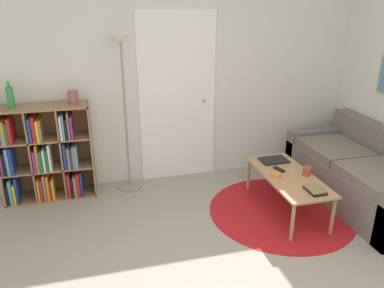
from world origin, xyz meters
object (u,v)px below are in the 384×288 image
(coffee_table, at_px, (288,178))
(laptop, at_px, (274,160))
(floor_lamp, at_px, (123,71))
(couch, at_px, (364,176))
(vase_on_shelf, at_px, (73,98))
(bowl, at_px, (276,175))
(cup, at_px, (307,171))
(bottle_middle, at_px, (10,97))
(bookshelf, at_px, (45,155))

(coffee_table, distance_m, laptop, 0.37)
(floor_lamp, relative_size, couch, 0.98)
(couch, distance_m, vase_on_shelf, 3.33)
(floor_lamp, distance_m, couch, 2.93)
(bowl, xyz_separation_m, cup, (0.33, -0.05, 0.03))
(bottle_middle, height_order, vase_on_shelf, bottle_middle)
(floor_lamp, bearing_deg, couch, -20.51)
(laptop, relative_size, vase_on_shelf, 2.07)
(laptop, xyz_separation_m, cup, (0.16, -0.43, 0.04))
(bowl, bearing_deg, vase_on_shelf, 154.01)
(bottle_middle, bearing_deg, cup, -18.89)
(bowl, bearing_deg, bottle_middle, 159.90)
(vase_on_shelf, bearing_deg, floor_lamp, -1.40)
(coffee_table, bearing_deg, vase_on_shelf, 155.79)
(bookshelf, height_order, floor_lamp, floor_lamp)
(couch, bearing_deg, floor_lamp, 159.49)
(bookshelf, distance_m, laptop, 2.58)
(cup, bearing_deg, bowl, 171.34)
(laptop, relative_size, cup, 3.31)
(laptop, bearing_deg, bowl, -112.98)
(bottle_middle, bearing_deg, vase_on_shelf, 1.36)
(couch, bearing_deg, bottle_middle, 165.64)
(couch, xyz_separation_m, bowl, (-1.09, -0.01, 0.15))
(coffee_table, relative_size, bowl, 10.92)
(bookshelf, bearing_deg, floor_lamp, -0.72)
(bottle_middle, bearing_deg, couch, -14.36)
(couch, xyz_separation_m, laptop, (-0.93, 0.37, 0.14))
(bookshelf, height_order, cup, bookshelf)
(bookshelf, bearing_deg, bowl, -22.26)
(bookshelf, height_order, bowl, bookshelf)
(bowl, bearing_deg, coffee_table, 3.56)
(coffee_table, xyz_separation_m, cup, (0.18, -0.06, 0.09))
(bookshelf, distance_m, vase_on_shelf, 0.74)
(bookshelf, distance_m, bottle_middle, 0.72)
(couch, bearing_deg, bookshelf, 164.47)
(laptop, height_order, bottle_middle, bottle_middle)
(laptop, bearing_deg, bottle_middle, 168.27)
(bookshelf, height_order, vase_on_shelf, vase_on_shelf)
(couch, distance_m, cup, 0.79)
(couch, height_order, coffee_table, couch)
(bottle_middle, xyz_separation_m, vase_on_shelf, (0.62, 0.01, -0.04))
(coffee_table, height_order, vase_on_shelf, vase_on_shelf)
(laptop, distance_m, bowl, 0.41)
(coffee_table, xyz_separation_m, bowl, (-0.15, -0.01, 0.06))
(laptop, height_order, vase_on_shelf, vase_on_shelf)
(floor_lamp, relative_size, coffee_table, 1.60)
(floor_lamp, height_order, coffee_table, floor_lamp)
(couch, xyz_separation_m, bottle_middle, (-3.69, 0.95, 0.91))
(coffee_table, relative_size, laptop, 3.65)
(cup, distance_m, bottle_middle, 3.17)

